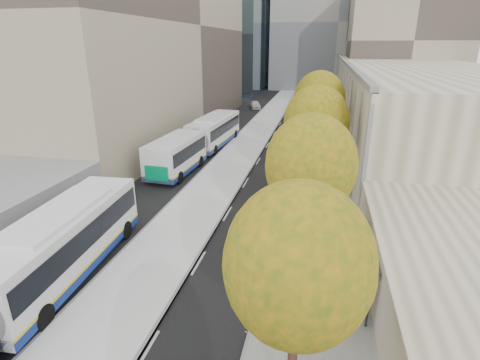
# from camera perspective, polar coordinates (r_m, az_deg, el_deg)

# --- Properties ---
(bus_platform) EXTENTS (4.25, 150.00, 0.15)m
(bus_platform) POSITION_cam_1_polar(r_m,az_deg,el_deg) (40.70, 0.89, 5.23)
(bus_platform) COLOR silver
(bus_platform) RESTS_ON ground
(sidewalk) EXTENTS (4.75, 150.00, 0.08)m
(sidewalk) POSITION_cam_1_polar(r_m,az_deg,el_deg) (39.96, 12.23, 4.44)
(sidewalk) COLOR slate
(sidewalk) RESTS_ON ground
(building_tan) EXTENTS (18.00, 92.00, 8.00)m
(building_tan) POSITION_cam_1_polar(r_m,az_deg,el_deg) (68.86, 22.58, 13.17)
(building_tan) COLOR gray
(building_tan) RESTS_ON ground
(building_midrise) EXTENTS (24.00, 46.00, 25.00)m
(building_midrise) POSITION_cam_1_polar(r_m,az_deg,el_deg) (51.85, -19.69, 21.21)
(building_midrise) COLOR gray
(building_midrise) RESTS_ON ground
(building_far_block) EXTENTS (30.00, 18.00, 30.00)m
(building_far_block) POSITION_cam_1_polar(r_m,az_deg,el_deg) (99.69, 14.60, 22.05)
(building_far_block) COLOR gray
(building_far_block) RESTS_ON ground
(bus_shelter) EXTENTS (1.90, 4.40, 2.53)m
(bus_shelter) POSITION_cam_1_polar(r_m,az_deg,el_deg) (16.82, 17.00, -10.45)
(bus_shelter) COLOR #383A3F
(bus_shelter) RESTS_ON sidewalk
(tree_b) EXTENTS (4.00, 4.00, 6.97)m
(tree_b) POSITION_cam_1_polar(r_m,az_deg,el_deg) (10.16, 8.85, -12.63)
(tree_b) COLOR #322115
(tree_b) RESTS_ON sidewalk
(tree_c) EXTENTS (4.20, 4.20, 7.28)m
(tree_c) POSITION_cam_1_polar(r_m,az_deg,el_deg) (17.38, 10.73, 2.18)
(tree_c) COLOR #322115
(tree_c) RESTS_ON sidewalk
(tree_d) EXTENTS (4.40, 4.40, 7.60)m
(tree_d) POSITION_cam_1_polar(r_m,az_deg,el_deg) (26.06, 11.54, 8.56)
(tree_d) COLOR #322115
(tree_d) RESTS_ON sidewalk
(tree_e) EXTENTS (4.60, 4.60, 7.92)m
(tree_e) POSITION_cam_1_polar(r_m,az_deg,el_deg) (34.90, 11.95, 11.73)
(tree_e) COLOR #322115
(tree_e) RESTS_ON sidewalk
(bus_far) EXTENTS (3.72, 18.58, 3.08)m
(bus_far) POSITION_cam_1_polar(r_m,az_deg,el_deg) (37.08, -6.05, 6.21)
(bus_far) COLOR silver
(bus_far) RESTS_ON ground
(distant_car) EXTENTS (2.61, 4.29, 1.36)m
(distant_car) POSITION_cam_1_polar(r_m,az_deg,el_deg) (65.05, 2.35, 11.37)
(distant_car) COLOR #BDBDBD
(distant_car) RESTS_ON ground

